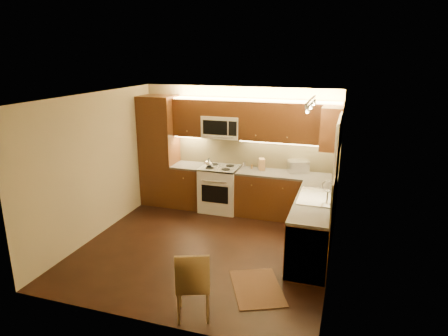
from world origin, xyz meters
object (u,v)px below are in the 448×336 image
(toaster_oven, at_px, (298,166))
(dining_chair, at_px, (193,282))
(microwave, at_px, (222,127))
(knife_block, at_px, (262,164))
(stove, at_px, (220,189))
(kettle, at_px, (209,162))
(sink, at_px, (316,193))
(soap_bottle, at_px, (333,184))

(toaster_oven, height_order, dining_chair, toaster_oven)
(microwave, xyz_separation_m, knife_block, (0.83, -0.00, -0.71))
(stove, relative_size, toaster_oven, 2.41)
(kettle, xyz_separation_m, dining_chair, (1.00, -3.30, -0.56))
(dining_chair, bearing_deg, sink, 40.54)
(microwave, xyz_separation_m, kettle, (-0.21, -0.21, -0.70))
(dining_chair, bearing_deg, knife_block, 68.20)
(stove, distance_m, microwave, 1.27)
(microwave, height_order, sink, microwave)
(knife_block, bearing_deg, soap_bottle, -50.80)
(toaster_oven, relative_size, knife_block, 1.67)
(dining_chair, bearing_deg, kettle, 85.75)
(kettle, bearing_deg, microwave, 39.72)
(stove, height_order, knife_block, knife_block)
(stove, distance_m, soap_bottle, 2.38)
(knife_block, height_order, soap_bottle, knife_block)
(stove, distance_m, kettle, 0.60)
(sink, relative_size, knife_block, 3.76)
(microwave, height_order, toaster_oven, microwave)
(dining_chair, bearing_deg, soap_bottle, 41.19)
(microwave, distance_m, knife_block, 1.09)
(sink, height_order, kettle, kettle)
(sink, bearing_deg, knife_block, 132.93)
(microwave, distance_m, toaster_oven, 1.69)
(toaster_oven, height_order, soap_bottle, toaster_oven)
(stove, xyz_separation_m, sink, (2.00, -1.12, 0.52))
(knife_block, bearing_deg, dining_chair, -113.33)
(microwave, bearing_deg, kettle, -135.75)
(stove, height_order, dining_chair, stove)
(kettle, distance_m, soap_bottle, 2.51)
(kettle, bearing_deg, knife_block, 6.72)
(stove, bearing_deg, microwave, 90.00)
(stove, bearing_deg, sink, -29.36)
(microwave, bearing_deg, stove, -90.00)
(knife_block, xyz_separation_m, soap_bottle, (1.40, -0.75, -0.02))
(stove, distance_m, sink, 2.35)
(soap_bottle, bearing_deg, microwave, 159.40)
(stove, height_order, toaster_oven, toaster_oven)
(toaster_oven, relative_size, soap_bottle, 2.10)
(knife_block, xyz_separation_m, dining_chair, (-0.05, -3.51, -0.56))
(knife_block, distance_m, dining_chair, 3.55)
(stove, height_order, sink, sink)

